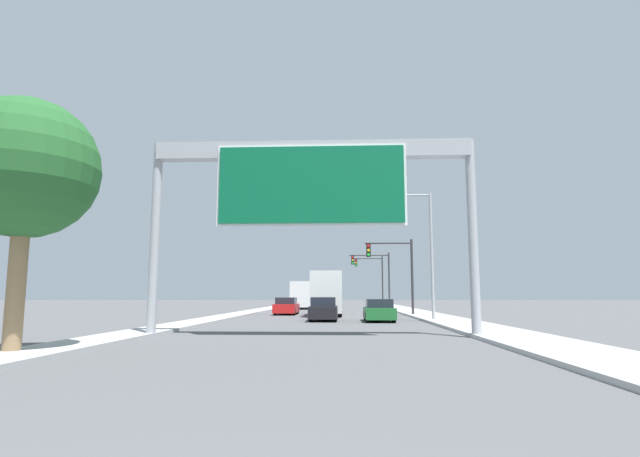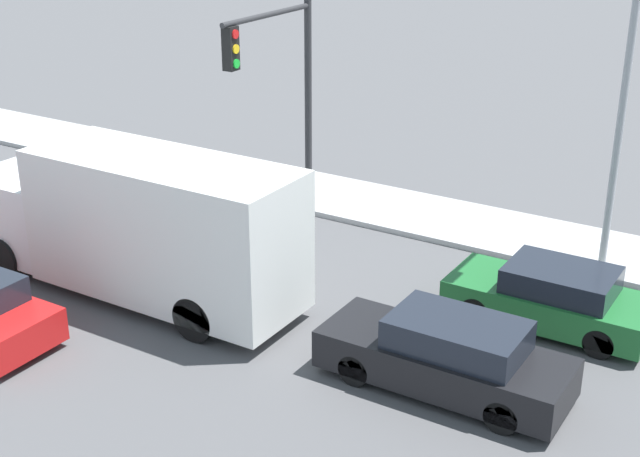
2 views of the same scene
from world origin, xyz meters
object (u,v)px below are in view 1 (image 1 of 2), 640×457
at_px(sign_gantry, 311,179).
at_px(traffic_light_near_intersection, 397,264).
at_px(truck_box_secondary, 327,294).
at_px(truck_box_primary, 303,295).
at_px(traffic_light_mid_block, 377,271).
at_px(traffic_light_far_intersection, 374,273).
at_px(street_lamp_right, 426,244).
at_px(car_near_center, 324,310).
at_px(car_far_right, 287,306).
at_px(car_mid_left, 379,311).
at_px(palm_tree_foreground, 26,169).

relative_size(sign_gantry, traffic_light_near_intersection, 2.19).
distance_m(truck_box_secondary, traffic_light_near_intersection, 6.02).
xyz_separation_m(truck_box_primary, traffic_light_mid_block, (8.78, 0.56, 2.89)).
xyz_separation_m(traffic_light_far_intersection, street_lamp_right, (0.96, -38.43, 0.21)).
relative_size(truck_box_secondary, street_lamp_right, 1.08).
bearing_deg(car_near_center, car_far_right, 110.15).
bearing_deg(truck_box_primary, car_far_right, -90.00).
xyz_separation_m(truck_box_secondary, traffic_light_mid_block, (5.28, 19.69, 2.76)).
xyz_separation_m(car_mid_left, traffic_light_near_intersection, (2.05, 8.22, 3.39)).
height_order(car_near_center, palm_tree_foreground, palm_tree_foreground).
bearing_deg(street_lamp_right, car_mid_left, 176.10).
distance_m(traffic_light_near_intersection, traffic_light_mid_block, 20.01).
distance_m(car_mid_left, traffic_light_mid_block, 28.54).
bearing_deg(traffic_light_far_intersection, traffic_light_near_intersection, -90.02).
relative_size(car_mid_left, traffic_light_near_intersection, 0.71).
distance_m(car_near_center, car_far_right, 10.16).
xyz_separation_m(truck_box_primary, traffic_light_near_intersection, (9.05, -19.44, 2.45)).
height_order(truck_box_secondary, traffic_light_mid_block, traffic_light_mid_block).
bearing_deg(truck_box_primary, traffic_light_near_intersection, -65.04).
relative_size(car_near_center, truck_box_primary, 0.54).
relative_size(traffic_light_far_intersection, street_lamp_right, 0.86).
bearing_deg(car_near_center, sign_gantry, -90.00).
bearing_deg(sign_gantry, car_far_right, 98.91).
xyz_separation_m(car_mid_left, truck_box_primary, (-7.00, 27.66, 0.94)).
height_order(car_far_right, traffic_light_near_intersection, traffic_light_near_intersection).
distance_m(car_mid_left, truck_box_primary, 28.55).
height_order(sign_gantry, traffic_light_far_intersection, sign_gantry).
bearing_deg(truck_box_primary, palm_tree_foreground, -95.39).
height_order(traffic_light_near_intersection, street_lamp_right, street_lamp_right).
xyz_separation_m(sign_gantry, truck_box_secondary, (0.00, 20.45, -4.60)).
height_order(truck_box_primary, truck_box_secondary, truck_box_secondary).
distance_m(traffic_light_far_intersection, palm_tree_foreground, 58.01).
relative_size(sign_gantry, car_far_right, 2.88).
bearing_deg(traffic_light_near_intersection, street_lamp_right, -83.44).
relative_size(traffic_light_mid_block, palm_tree_foreground, 0.91).
height_order(car_far_right, street_lamp_right, street_lamp_right).
xyz_separation_m(truck_box_primary, palm_tree_foreground, (-4.33, -45.88, 3.63)).
bearing_deg(truck_box_primary, traffic_light_far_intersection, 49.38).
bearing_deg(street_lamp_right, traffic_light_near_intersection, 96.56).
distance_m(car_far_right, traffic_light_far_intersection, 29.51).
bearing_deg(truck_box_primary, street_lamp_right, -70.23).
relative_size(car_far_right, traffic_light_mid_block, 0.69).
xyz_separation_m(sign_gantry, street_lamp_right, (6.52, 11.71, -1.50)).
relative_size(car_mid_left, truck_box_primary, 0.49).
bearing_deg(truck_box_secondary, palm_tree_foreground, -106.32).
bearing_deg(car_mid_left, car_near_center, 165.97).
relative_size(car_far_right, palm_tree_foreground, 0.63).
height_order(truck_box_primary, street_lamp_right, street_lamp_right).
height_order(car_near_center, truck_box_secondary, truck_box_secondary).
relative_size(car_near_center, traffic_light_near_intersection, 0.79).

